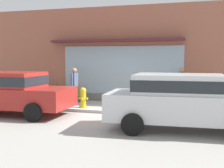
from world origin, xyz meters
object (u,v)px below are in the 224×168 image
Objects in this scene: parked_car_red at (12,91)px; potted_plant_near_hydrant at (164,98)px; potted_plant_trailing_edge at (57,91)px; fire_hydrant at (83,98)px; potted_plant_window_left at (40,91)px; pedestrian_with_handbag at (75,83)px; parked_car_silver at (184,99)px; potted_plant_window_center at (27,93)px; potted_plant_window_right at (223,99)px; potted_plant_by_entrance at (77,92)px; pedestrian_passerby at (181,84)px; potted_plant_corner_tall at (147,96)px.

parked_car_red reaches higher than potted_plant_near_hydrant.
potted_plant_trailing_edge is 1.31× the size of potted_plant_near_hydrant.
potted_plant_window_left is (-3.13, 1.77, -0.01)m from fire_hydrant.
pedestrian_with_handbag is 0.36× the size of parked_car_silver.
potted_plant_window_center is at bearing 78.56° from pedestrian_with_handbag.
potted_plant_near_hydrant is (-2.41, 0.12, -0.07)m from potted_plant_window_right.
potted_plant_by_entrance is (2.99, -0.30, 0.22)m from potted_plant_window_center.
potted_plant_trailing_edge is at bearing -134.03° from pedestrian_passerby.
pedestrian_with_handbag is 0.38× the size of parked_car_red.
potted_plant_corner_tall is at bearing 173.44° from potted_plant_window_right.
parked_car_silver is at bearing -67.72° from potted_plant_corner_tall.
pedestrian_with_handbag is 1.03m from potted_plant_by_entrance.
potted_plant_window_left is at bearing 171.90° from potted_plant_trailing_edge.
potted_plant_by_entrance is at bearing -175.06° from potted_plant_corner_tall.
potted_plant_window_right is (9.58, -0.38, 0.16)m from potted_plant_window_center.
fire_hydrant is at bearing -142.82° from potted_plant_corner_tall.
fire_hydrant is 3.02m from potted_plant_corner_tall.
potted_plant_corner_tall is 4.48m from potted_plant_trailing_edge.
parked_car_silver is 4.61× the size of potted_plant_by_entrance.
potted_plant_trailing_edge reaches higher than fire_hydrant.
potted_plant_window_right is at bearing 53.88° from pedestrian_passerby.
pedestrian_passerby reaches higher than parked_car_red.
potted_plant_window_left reaches higher than potted_plant_near_hydrant.
potted_plant_window_left is 1.09× the size of potted_plant_near_hydrant.
potted_plant_window_right reaches higher than potted_plant_corner_tall.
potted_plant_corner_tall is (-1.93, 4.71, -0.58)m from parked_car_silver.
potted_plant_by_entrance reaches higher than potted_plant_corner_tall.
potted_plant_window_right is at bearing -74.75° from pedestrian_with_handbag.
potted_plant_window_right is at bearing 69.92° from parked_car_silver.
parked_car_red is 3.92m from potted_plant_by_entrance.
parked_car_red is 4.61m from potted_plant_window_center.
potted_plant_window_right is 8.76m from potted_plant_window_left.
parked_car_red is 6.27m from parked_car_silver.
pedestrian_with_handbag is at bearing -123.27° from pedestrian_passerby.
potted_plant_trailing_edge reaches higher than potted_plant_near_hydrant.
potted_plant_corner_tall is 6.36m from potted_plant_window_center.
pedestrian_passerby is 3.34× the size of potted_plant_window_center.
fire_hydrant is 0.20× the size of parked_car_red.
potted_plant_by_entrance is (-3.37, -0.29, 0.14)m from potted_plant_corner_tall.
parked_car_red is 5.96m from potted_plant_corner_tall.
potted_plant_by_entrance is at bearing -6.20° from potted_plant_window_left.
potted_plant_near_hydrant is at bearing -1.76° from potted_plant_window_left.
parked_car_silver reaches higher than parked_car_red.
potted_plant_window_center is (-6.36, 0.01, -0.08)m from potted_plant_corner_tall.
fire_hydrant is 3.59m from potted_plant_window_left.
pedestrian_passerby reaches higher than potted_plant_window_center.
potted_plant_corner_tall is at bearing 0.58° from potted_plant_window_left.
potted_plant_corner_tall is 5.54m from potted_plant_window_left.
parked_car_red reaches higher than potted_plant_window_right.
parked_car_red is at bearing -143.21° from potted_plant_near_hydrant.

